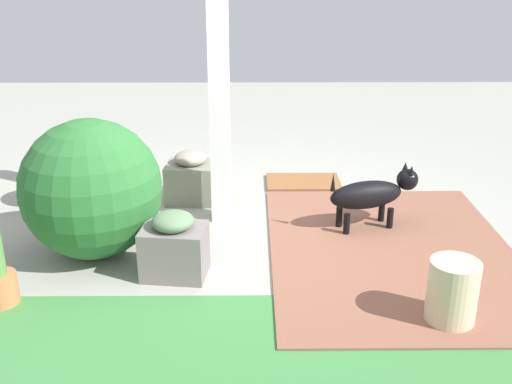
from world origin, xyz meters
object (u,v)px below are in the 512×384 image
at_px(stone_planter_mid, 175,246).
at_px(ceramic_urn, 453,292).
at_px(round_shrub, 92,189).
at_px(terracotta_pot_broad, 55,174).
at_px(porch_pillar, 219,78).
at_px(stone_planter_nearest, 192,178).
at_px(terracotta_pot_spiky, 114,172).
at_px(doormat, 304,182).
at_px(dog, 373,194).

height_order(stone_planter_mid, ceramic_urn, stone_planter_mid).
height_order(round_shrub, terracotta_pot_broad, round_shrub).
distance_m(porch_pillar, stone_planter_mid, 1.38).
bearing_deg(stone_planter_nearest, terracotta_pot_spiky, 16.51).
xyz_separation_m(stone_planter_mid, doormat, (-1.03, -1.77, -0.20)).
xyz_separation_m(stone_planter_nearest, ceramic_urn, (-1.72, 1.95, -0.01)).
height_order(stone_planter_nearest, round_shrub, round_shrub).
height_order(terracotta_pot_broad, dog, dog).
bearing_deg(ceramic_urn, stone_planter_nearest, -48.66).
bearing_deg(terracotta_pot_broad, stone_planter_nearest, -175.58).
bearing_deg(ceramic_urn, terracotta_pot_spiky, -36.74).
relative_size(stone_planter_nearest, terracotta_pot_broad, 1.01).
xyz_separation_m(porch_pillar, stone_planter_mid, (0.28, 0.96, -0.96)).
bearing_deg(terracotta_pot_spiky, dog, 168.86).
relative_size(stone_planter_nearest, stone_planter_mid, 0.99).
bearing_deg(stone_planter_mid, doormat, -120.06).
distance_m(porch_pillar, ceramic_urn, 2.33).
distance_m(terracotta_pot_broad, ceramic_urn, 3.44).
height_order(porch_pillar, stone_planter_nearest, porch_pillar).
xyz_separation_m(ceramic_urn, doormat, (0.69, -2.36, -0.19)).
height_order(round_shrub, ceramic_urn, round_shrub).
distance_m(stone_planter_mid, terracotta_pot_spiky, 1.34).
distance_m(terracotta_pot_broad, terracotta_pot_spiky, 0.55).
bearing_deg(doormat, stone_planter_mid, 59.94).
bearing_deg(porch_pillar, terracotta_pot_spiky, -12.83).
height_order(stone_planter_nearest, ceramic_urn, stone_planter_nearest).
bearing_deg(dog, porch_pillar, -9.82).
distance_m(porch_pillar, doormat, 1.60).
distance_m(stone_planter_mid, ceramic_urn, 1.81).
relative_size(terracotta_pot_spiky, ceramic_urn, 1.74).
distance_m(dog, doormat, 1.15).
height_order(round_shrub, doormat, round_shrub).
relative_size(terracotta_pot_spiky, dog, 0.94).
xyz_separation_m(porch_pillar, dog, (-1.20, 0.21, -0.87)).
xyz_separation_m(round_shrub, terracotta_pot_broad, (0.57, -0.93, -0.22)).
height_order(porch_pillar, dog, porch_pillar).
bearing_deg(stone_planter_nearest, porch_pillar, 125.37).
distance_m(stone_planter_nearest, stone_planter_mid, 1.36).
relative_size(stone_planter_nearest, doormat, 0.66).
bearing_deg(terracotta_pot_broad, terracotta_pot_spiky, 169.42).
relative_size(stone_planter_nearest, terracotta_pot_spiky, 0.66).
bearing_deg(porch_pillar, dog, 170.18).
bearing_deg(terracotta_pot_broad, stone_planter_mid, 133.02).
xyz_separation_m(terracotta_pot_broad, doormat, (-2.21, -0.50, -0.27)).
relative_size(terracotta_pot_broad, ceramic_urn, 1.13).
xyz_separation_m(stone_planter_mid, round_shrub, (0.62, -0.34, 0.29)).
bearing_deg(doormat, ceramic_urn, 106.17).
height_order(porch_pillar, ceramic_urn, porch_pillar).
distance_m(stone_planter_mid, round_shrub, 0.76).
relative_size(dog, ceramic_urn, 1.85).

